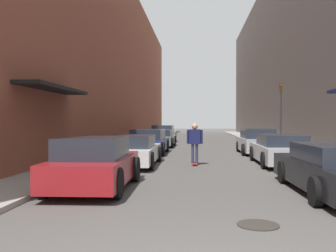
{
  "coord_description": "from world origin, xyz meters",
  "views": [
    {
      "loc": [
        -0.32,
        -3.35,
        1.75
      ],
      "look_at": [
        -1.38,
        10.61,
        1.56
      ],
      "focal_mm": 40.0,
      "sensor_mm": 36.0,
      "label": 1
    }
  ],
  "objects_px": {
    "parked_car_right_1": "(280,150)",
    "traffic_light": "(281,109)",
    "parked_car_left_0": "(95,164)",
    "parked_car_right_0": "(336,170)",
    "parked_car_left_4": "(163,134)",
    "parked_car_left_1": "(131,150)",
    "parked_car_right_2": "(257,142)",
    "parked_car_left_3": "(160,138)",
    "manhole_cover": "(258,225)",
    "parked_car_left_2": "(149,142)",
    "skateboarder": "(195,139)"
  },
  "relations": [
    {
      "from": "parked_car_right_1",
      "to": "traffic_light",
      "type": "xyz_separation_m",
      "value": [
        1.69,
        7.61,
        1.89
      ]
    },
    {
      "from": "parked_car_left_0",
      "to": "parked_car_right_0",
      "type": "height_order",
      "value": "parked_car_left_0"
    },
    {
      "from": "parked_car_left_4",
      "to": "traffic_light",
      "type": "height_order",
      "value": "traffic_light"
    },
    {
      "from": "parked_car_left_1",
      "to": "parked_car_right_2",
      "type": "xyz_separation_m",
      "value": [
        5.76,
        5.61,
        0.05
      ]
    },
    {
      "from": "parked_car_left_3",
      "to": "parked_car_right_0",
      "type": "relative_size",
      "value": 0.88
    },
    {
      "from": "parked_car_right_0",
      "to": "manhole_cover",
      "type": "distance_m",
      "value": 3.72
    },
    {
      "from": "traffic_light",
      "to": "parked_car_right_1",
      "type": "bearing_deg",
      "value": -102.55
    },
    {
      "from": "parked_car_right_0",
      "to": "parked_car_left_3",
      "type": "bearing_deg",
      "value": 109.93
    },
    {
      "from": "parked_car_left_2",
      "to": "parked_car_left_0",
      "type": "bearing_deg",
      "value": -90.32
    },
    {
      "from": "parked_car_left_0",
      "to": "skateboarder",
      "type": "relative_size",
      "value": 2.45
    },
    {
      "from": "parked_car_left_4",
      "to": "skateboarder",
      "type": "xyz_separation_m",
      "value": [
        2.62,
        -15.44,
        0.35
      ]
    },
    {
      "from": "parked_car_left_1",
      "to": "skateboarder",
      "type": "xyz_separation_m",
      "value": [
        2.49,
        0.3,
        0.43
      ]
    },
    {
      "from": "skateboarder",
      "to": "traffic_light",
      "type": "height_order",
      "value": "traffic_light"
    },
    {
      "from": "parked_car_left_3",
      "to": "manhole_cover",
      "type": "bearing_deg",
      "value": -79.44
    },
    {
      "from": "parked_car_right_0",
      "to": "parked_car_right_1",
      "type": "height_order",
      "value": "parked_car_right_1"
    },
    {
      "from": "traffic_light",
      "to": "parked_car_left_4",
      "type": "bearing_deg",
      "value": 135.82
    },
    {
      "from": "parked_car_right_2",
      "to": "traffic_light",
      "type": "relative_size",
      "value": 1.02
    },
    {
      "from": "skateboarder",
      "to": "parked_car_right_0",
      "type": "bearing_deg",
      "value": -59.01
    },
    {
      "from": "parked_car_left_2",
      "to": "skateboarder",
      "type": "bearing_deg",
      "value": -63.23
    },
    {
      "from": "parked_car_left_0",
      "to": "parked_car_right_0",
      "type": "relative_size",
      "value": 0.86
    },
    {
      "from": "parked_car_left_3",
      "to": "traffic_light",
      "type": "bearing_deg",
      "value": -18.04
    },
    {
      "from": "parked_car_left_4",
      "to": "parked_car_right_2",
      "type": "relative_size",
      "value": 1.2
    },
    {
      "from": "parked_car_right_1",
      "to": "manhole_cover",
      "type": "bearing_deg",
      "value": -104.59
    },
    {
      "from": "parked_car_left_3",
      "to": "parked_car_right_0",
      "type": "distance_m",
      "value": 17.06
    },
    {
      "from": "parked_car_left_0",
      "to": "parked_car_right_1",
      "type": "height_order",
      "value": "parked_car_left_0"
    },
    {
      "from": "parked_car_left_2",
      "to": "parked_car_left_4",
      "type": "bearing_deg",
      "value": 90.81
    },
    {
      "from": "parked_car_left_2",
      "to": "traffic_light",
      "type": "bearing_deg",
      "value": 21.91
    },
    {
      "from": "parked_car_left_2",
      "to": "parked_car_left_4",
      "type": "relative_size",
      "value": 0.95
    },
    {
      "from": "parked_car_right_1",
      "to": "parked_car_left_1",
      "type": "bearing_deg",
      "value": -173.9
    },
    {
      "from": "parked_car_left_3",
      "to": "parked_car_right_1",
      "type": "bearing_deg",
      "value": -59.93
    },
    {
      "from": "parked_car_left_3",
      "to": "parked_car_left_1",
      "type": "bearing_deg",
      "value": -90.32
    },
    {
      "from": "parked_car_left_4",
      "to": "manhole_cover",
      "type": "relative_size",
      "value": 6.75
    },
    {
      "from": "parked_car_left_0",
      "to": "skateboarder",
      "type": "xyz_separation_m",
      "value": [
        2.53,
        5.45,
        0.37
      ]
    },
    {
      "from": "skateboarder",
      "to": "traffic_light",
      "type": "bearing_deg",
      "value": 57.34
    },
    {
      "from": "manhole_cover",
      "to": "parked_car_left_2",
      "type": "bearing_deg",
      "value": 104.91
    },
    {
      "from": "parked_car_right_0",
      "to": "parked_car_right_1",
      "type": "bearing_deg",
      "value": 89.91
    },
    {
      "from": "parked_car_left_4",
      "to": "parked_car_right_0",
      "type": "relative_size",
      "value": 1.0
    },
    {
      "from": "parked_car_left_0",
      "to": "manhole_cover",
      "type": "bearing_deg",
      "value": -40.12
    },
    {
      "from": "parked_car_left_0",
      "to": "parked_car_left_3",
      "type": "xyz_separation_m",
      "value": [
        0.1,
        15.85,
        -0.07
      ]
    },
    {
      "from": "parked_car_left_4",
      "to": "traffic_light",
      "type": "relative_size",
      "value": 1.22
    },
    {
      "from": "parked_car_left_3",
      "to": "parked_car_left_0",
      "type": "bearing_deg",
      "value": -90.38
    },
    {
      "from": "parked_car_left_1",
      "to": "parked_car_right_1",
      "type": "distance_m",
      "value": 5.92
    },
    {
      "from": "parked_car_left_0",
      "to": "parked_car_left_2",
      "type": "bearing_deg",
      "value": 89.68
    },
    {
      "from": "parked_car_left_1",
      "to": "parked_car_right_2",
      "type": "distance_m",
      "value": 8.04
    },
    {
      "from": "traffic_light",
      "to": "parked_car_left_3",
      "type": "bearing_deg",
      "value": 161.96
    },
    {
      "from": "parked_car_left_1",
      "to": "manhole_cover",
      "type": "bearing_deg",
      "value": -66.43
    },
    {
      "from": "parked_car_left_1",
      "to": "manhole_cover",
      "type": "relative_size",
      "value": 6.66
    },
    {
      "from": "parked_car_right_2",
      "to": "parked_car_left_1",
      "type": "bearing_deg",
      "value": -135.79
    },
    {
      "from": "parked_car_left_0",
      "to": "parked_car_left_4",
      "type": "height_order",
      "value": "parked_car_left_4"
    },
    {
      "from": "parked_car_right_2",
      "to": "parked_car_right_1",
      "type": "bearing_deg",
      "value": -88.6
    }
  ]
}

